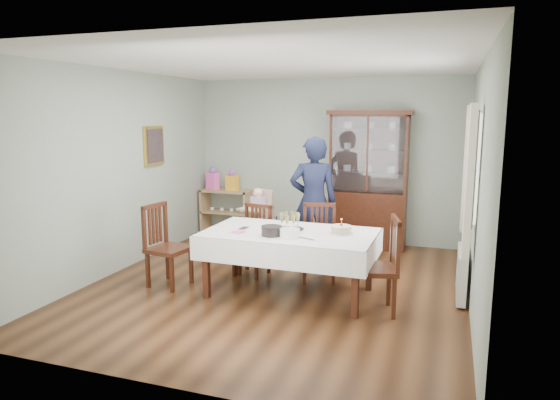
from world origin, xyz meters
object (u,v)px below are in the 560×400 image
at_px(chair_far_left, 252,254).
at_px(woman, 313,202).
at_px(chair_end_right, 375,284).
at_px(high_chair, 258,230).
at_px(china_cabinet, 369,177).
at_px(birthday_cake, 341,230).
at_px(chair_end_left, 168,262).
at_px(dining_table, 290,263).
at_px(gift_bag_orange, 232,181).
at_px(sideboard, 227,212).
at_px(chair_far_right, 319,258).
at_px(gift_bag_pink, 213,179).
at_px(champagne_tray, 290,225).

relative_size(chair_far_left, woman, 0.51).
bearing_deg(chair_end_right, high_chair, -143.32).
relative_size(woman, high_chair, 1.74).
relative_size(china_cabinet, birthday_cake, 8.05).
bearing_deg(woman, chair_end_left, 25.54).
height_order(dining_table, birthday_cake, birthday_cake).
distance_m(china_cabinet, gift_bag_orange, 2.37).
height_order(sideboard, gift_bag_orange, gift_bag_orange).
bearing_deg(dining_table, chair_end_left, -172.50).
xyz_separation_m(chair_end_left, gift_bag_orange, (-0.33, 2.68, 0.66)).
xyz_separation_m(chair_far_right, chair_end_right, (0.84, -0.82, 0.02)).
xyz_separation_m(chair_end_left, gift_bag_pink, (-0.71, 2.68, 0.67)).
height_order(china_cabinet, gift_bag_orange, china_cabinet).
bearing_deg(woman, chair_far_left, 28.04).
distance_m(champagne_tray, gift_bag_pink, 3.27).
relative_size(sideboard, gift_bag_orange, 2.42).
bearing_deg(gift_bag_pink, china_cabinet, -0.03).
height_order(china_cabinet, high_chair, china_cabinet).
height_order(dining_table, woman, woman).
xyz_separation_m(woman, champagne_tray, (0.02, -1.14, -0.09)).
relative_size(dining_table, chair_end_right, 1.93).
bearing_deg(chair_far_right, chair_far_left, 169.59).
relative_size(chair_far_left, birthday_cake, 3.42).
relative_size(champagne_tray, birthday_cake, 1.25).
bearing_deg(gift_bag_pink, high_chair, -41.09).
relative_size(dining_table, gift_bag_pink, 5.01).
distance_m(chair_far_left, chair_far_right, 0.90).
relative_size(sideboard, woman, 0.49).
bearing_deg(gift_bag_orange, chair_far_right, -42.43).
bearing_deg(chair_far_right, dining_table, -123.15).
distance_m(sideboard, birthday_cake, 3.57).
height_order(chair_end_right, gift_bag_orange, gift_bag_orange).
height_order(champagne_tray, birthday_cake, champagne_tray).
relative_size(sideboard, gift_bag_pink, 2.24).
bearing_deg(chair_far_left, birthday_cake, -11.99).
bearing_deg(woman, china_cabinet, -132.42).
height_order(chair_far_left, high_chair, high_chair).
height_order(chair_end_right, champagne_tray, chair_end_right).
bearing_deg(gift_bag_orange, high_chair, -50.83).
bearing_deg(dining_table, china_cabinet, 78.24).
distance_m(chair_far_right, birthday_cake, 0.84).
relative_size(dining_table, high_chair, 1.93).
bearing_deg(sideboard, chair_far_left, -56.80).
distance_m(chair_far_left, high_chair, 0.84).
relative_size(chair_end_left, high_chair, 0.98).
bearing_deg(sideboard, chair_far_right, -40.98).
bearing_deg(champagne_tray, sideboard, 128.90).
bearing_deg(chair_end_left, champagne_tray, -71.06).
bearing_deg(gift_bag_orange, china_cabinet, -0.04).
distance_m(chair_far_left, chair_end_right, 1.89).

